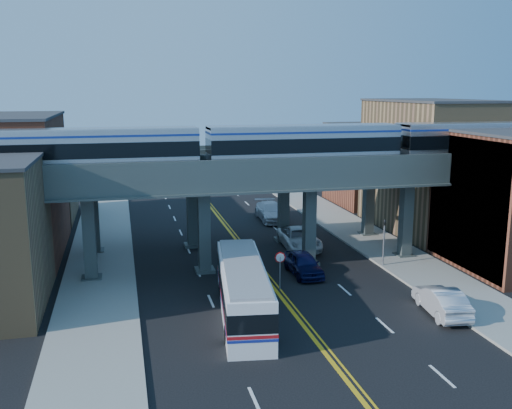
% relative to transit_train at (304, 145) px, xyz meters
% --- Properties ---
extents(ground, '(120.00, 120.00, 0.00)m').
position_rel_transit_train_xyz_m(ground, '(-3.46, -8.00, -9.13)').
color(ground, black).
rests_on(ground, ground).
extents(sidewalk_west, '(5.00, 70.00, 0.16)m').
position_rel_transit_train_xyz_m(sidewalk_west, '(-14.96, 2.00, -9.05)').
color(sidewalk_west, gray).
rests_on(sidewalk_west, ground).
extents(sidewalk_east, '(5.00, 70.00, 0.16)m').
position_rel_transit_train_xyz_m(sidewalk_east, '(8.04, 2.00, -9.05)').
color(sidewalk_east, gray).
rests_on(sidewalk_east, ground).
extents(building_west_b, '(8.00, 14.00, 11.00)m').
position_rel_transit_train_xyz_m(building_west_b, '(-21.96, 8.00, -3.63)').
color(building_west_b, brown).
rests_on(building_west_b, ground).
extents(building_west_c, '(8.00, 10.00, 8.00)m').
position_rel_transit_train_xyz_m(building_west_c, '(-21.96, 21.00, -5.13)').
color(building_west_c, olive).
rests_on(building_west_c, ground).
extents(building_east_b, '(8.00, 14.00, 12.00)m').
position_rel_transit_train_xyz_m(building_east_b, '(15.04, 8.00, -3.13)').
color(building_east_b, olive).
rests_on(building_east_b, ground).
extents(building_east_c, '(8.00, 10.00, 9.00)m').
position_rel_transit_train_xyz_m(building_east_c, '(15.04, 21.00, -4.63)').
color(building_east_c, brown).
rests_on(building_east_c, ground).
extents(mural_panel, '(0.10, 9.50, 9.50)m').
position_rel_transit_train_xyz_m(mural_panel, '(11.09, -4.00, -4.38)').
color(mural_panel, teal).
rests_on(mural_panel, ground).
extents(elevated_viaduct_near, '(52.00, 3.60, 7.40)m').
position_rel_transit_train_xyz_m(elevated_viaduct_near, '(-3.46, 0.00, -2.66)').
color(elevated_viaduct_near, '#414B4A').
rests_on(elevated_viaduct_near, ground).
extents(elevated_viaduct_far, '(52.00, 3.60, 7.40)m').
position_rel_transit_train_xyz_m(elevated_viaduct_far, '(-3.46, 7.00, -2.66)').
color(elevated_viaduct_far, '#414B4A').
rests_on(elevated_viaduct_far, ground).
extents(transit_train, '(43.92, 2.75, 3.20)m').
position_rel_transit_train_xyz_m(transit_train, '(0.00, 0.00, 0.00)').
color(transit_train, black).
rests_on(transit_train, elevated_viaduct_near).
extents(stop_sign, '(0.76, 0.09, 2.63)m').
position_rel_transit_train_xyz_m(stop_sign, '(-3.16, -5.00, -7.38)').
color(stop_sign, slate).
rests_on(stop_sign, ground).
extents(traffic_signal, '(0.15, 0.18, 4.10)m').
position_rel_transit_train_xyz_m(traffic_signal, '(5.74, -2.00, -6.83)').
color(traffic_signal, slate).
rests_on(traffic_signal, ground).
extents(transit_bus, '(4.03, 11.82, 2.98)m').
position_rel_transit_train_xyz_m(transit_bus, '(-6.45, -8.69, -7.60)').
color(transit_bus, white).
rests_on(transit_bus, ground).
extents(car_lane_a, '(1.99, 4.82, 1.63)m').
position_rel_transit_train_xyz_m(car_lane_a, '(-0.64, -2.31, -8.32)').
color(car_lane_a, '#0F1039').
rests_on(car_lane_a, ground).
extents(car_lane_b, '(1.65, 4.71, 1.55)m').
position_rel_transit_train_xyz_m(car_lane_b, '(0.88, 4.49, -8.36)').
color(car_lane_b, '#323235').
rests_on(car_lane_b, ground).
extents(car_lane_c, '(3.17, 6.25, 1.69)m').
position_rel_transit_train_xyz_m(car_lane_c, '(1.20, 4.42, -8.29)').
color(car_lane_c, silver).
rests_on(car_lane_c, ground).
extents(car_lane_d, '(2.66, 6.20, 1.78)m').
position_rel_transit_train_xyz_m(car_lane_d, '(1.54, 14.97, -8.24)').
color(car_lane_d, silver).
rests_on(car_lane_d, ground).
extents(car_parked_curb, '(2.38, 5.22, 1.66)m').
position_rel_transit_train_xyz_m(car_parked_curb, '(5.04, -11.22, -8.30)').
color(car_parked_curb, silver).
rests_on(car_parked_curb, ground).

